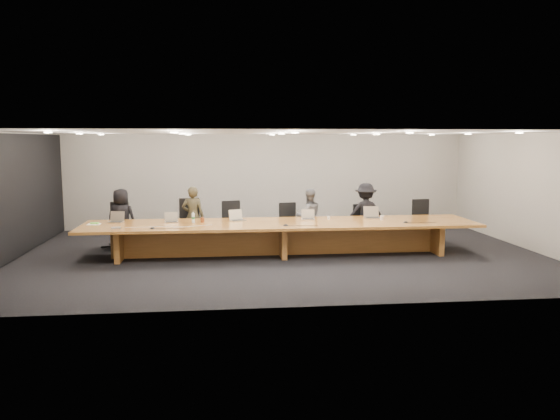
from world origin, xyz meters
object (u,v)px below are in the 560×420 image
object	(u,v)px
conference_table	(281,232)
paper_cup_far	(382,218)
person_b	(193,216)
laptop_e	(373,212)
chair_left	(191,222)
paper_cup_near	(329,218)
person_a	(121,218)
av_box	(116,228)
mic_right	(406,222)
mic_left	(152,228)
person_d	(365,213)
mic_center	(286,225)
chair_far_right	(424,220)
chair_far_left	(116,225)
water_bottle	(193,218)
amber_mug	(202,220)
laptop_a	(115,217)
laptop_d	(308,214)
chair_right	(363,223)
laptop_c	(238,215)
chair_mid_right	(290,223)
chair_mid_left	(233,223)
laptop_b	(171,217)
person_c	(309,216)

from	to	relation	value
conference_table	paper_cup_far	xyz separation A→B (m)	(2.41, 0.12, 0.28)
person_b	laptop_e	distance (m)	4.41
chair_left	paper_cup_near	xyz separation A→B (m)	(3.31, -0.94, 0.19)
person_a	av_box	distance (m)	1.70
mic_right	mic_left	bearing A→B (deg)	-177.65
chair_left	person_d	xyz separation A→B (m)	(4.45, -0.04, 0.17)
person_b	mic_center	size ratio (longest dim) A/B	11.19
paper_cup_far	chair_far_right	bearing A→B (deg)	35.88
chair_far_left	laptop_e	world-z (taller)	chair_far_left
person_b	mic_left	xyz separation A→B (m)	(-0.77, -1.80, 0.02)
chair_far_right	water_bottle	world-z (taller)	chair_far_right
mic_left	mic_center	bearing A→B (deg)	1.77
amber_mug	mic_left	world-z (taller)	amber_mug
chair_left	mic_left	size ratio (longest dim) A/B	9.61
chair_far_right	mic_left	bearing A→B (deg)	-173.18
laptop_a	av_box	distance (m)	0.93
water_bottle	amber_mug	bearing A→B (deg)	2.53
person_a	laptop_d	world-z (taller)	person_a
chair_far_left	chair_right	size ratio (longest dim) A/B	1.14
chair_left	person_a	distance (m)	1.67
person_b	laptop_c	bearing A→B (deg)	147.51
chair_mid_right	paper_cup_far	xyz separation A→B (m)	(2.04, -1.21, 0.27)
chair_mid_left	laptop_b	size ratio (longest dim) A/B	3.77
person_a	laptop_d	bearing A→B (deg)	-178.75
paper_cup_near	chair_left	bearing A→B (deg)	164.18
amber_mug	mic_center	size ratio (longest dim) A/B	0.83
conference_table	mic_left	size ratio (longest dim) A/B	71.93
chair_mid_right	laptop_b	size ratio (longest dim) A/B	3.55
chair_mid_right	amber_mug	world-z (taller)	chair_mid_right
chair_far_left	chair_mid_right	distance (m)	4.32
paper_cup_near	laptop_d	bearing A→B (deg)	178.47
person_c	laptop_d	bearing A→B (deg)	68.94
person_a	av_box	world-z (taller)	person_a
chair_far_left	chair_far_right	size ratio (longest dim) A/B	1.01
person_d	laptop_d	distance (m)	1.87
chair_right	person_c	distance (m)	1.47
laptop_b	laptop_e	size ratio (longest dim) A/B	0.80
person_d	mic_left	world-z (taller)	person_d
av_box	person_a	bearing A→B (deg)	86.03
person_b	person_c	distance (m)	2.91
laptop_c	av_box	bearing A→B (deg)	173.40
chair_far_left	mic_left	size ratio (longest dim) A/B	9.01
conference_table	chair_mid_right	size ratio (longest dim) A/B	8.53
amber_mug	av_box	world-z (taller)	amber_mug
chair_left	person_c	bearing A→B (deg)	-10.66
person_b	mic_left	world-z (taller)	person_b
chair_left	amber_mug	size ratio (longest dim) A/B	10.77
paper_cup_far	mic_center	distance (m)	2.44
chair_left	person_b	size ratio (longest dim) A/B	0.80
chair_mid_right	mic_left	bearing A→B (deg)	-159.42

